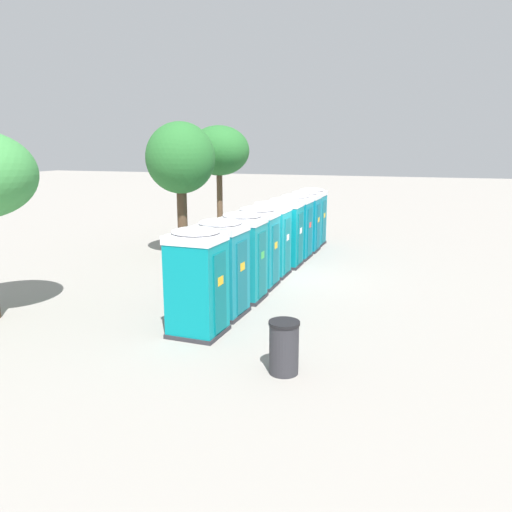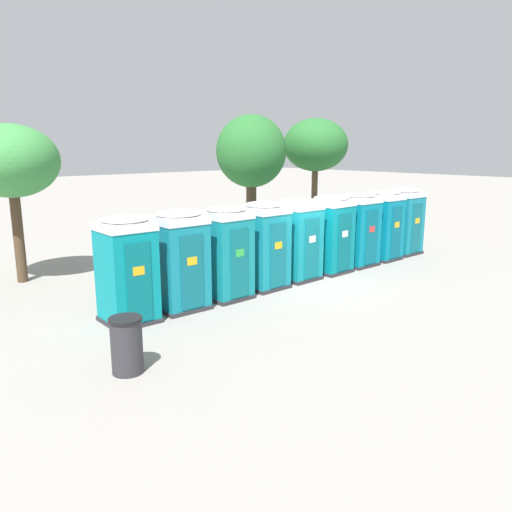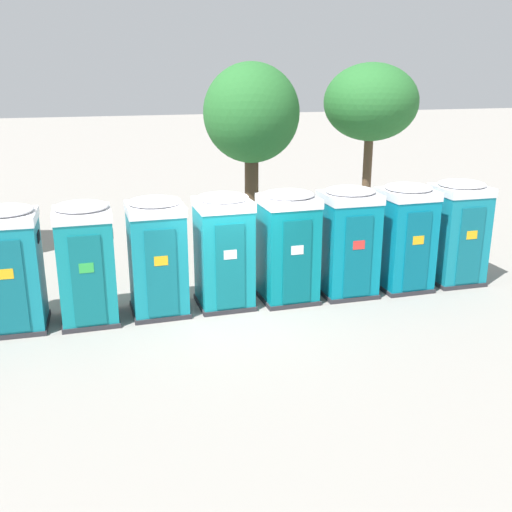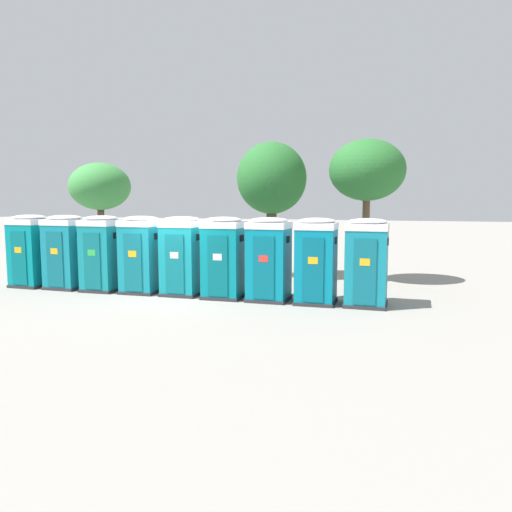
% 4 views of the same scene
% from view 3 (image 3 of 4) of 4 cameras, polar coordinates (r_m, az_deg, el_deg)
% --- Properties ---
extents(ground_plane, '(120.00, 120.00, 0.00)m').
position_cam_3_polar(ground_plane, '(13.25, -2.72, -5.07)').
color(ground_plane, gray).
extents(portapotty_1, '(1.27, 1.24, 2.54)m').
position_cam_3_polar(portapotty_1, '(12.83, -22.37, -1.06)').
color(portapotty_1, '#2D2D33').
rests_on(portapotty_1, ground).
extents(portapotty_2, '(1.16, 1.21, 2.54)m').
position_cam_3_polar(portapotty_2, '(12.69, -15.88, -0.59)').
color(portapotty_2, '#2D2D33').
rests_on(portapotty_2, ground).
extents(portapotty_3, '(1.19, 1.21, 2.54)m').
position_cam_3_polar(portapotty_3, '(12.82, -9.40, 0.03)').
color(portapotty_3, '#2D2D33').
rests_on(portapotty_3, ground).
extents(portapotty_4, '(1.19, 1.21, 2.54)m').
position_cam_3_polar(portapotty_4, '(13.07, -3.08, 0.58)').
color(portapotty_4, '#2D2D33').
rests_on(portapotty_4, ground).
extents(portapotty_5, '(1.22, 1.21, 2.54)m').
position_cam_3_polar(portapotty_5, '(13.39, 3.06, 0.99)').
color(portapotty_5, '#2D2D33').
rests_on(portapotty_5, ground).
extents(portapotty_6, '(1.25, 1.22, 2.54)m').
position_cam_3_polar(portapotty_6, '(13.91, 8.74, 1.43)').
color(portapotty_6, '#2D2D33').
rests_on(portapotty_6, ground).
extents(portapotty_7, '(1.17, 1.21, 2.54)m').
position_cam_3_polar(portapotty_7, '(14.55, 13.98, 1.82)').
color(portapotty_7, '#2D2D33').
rests_on(portapotty_7, ground).
extents(portapotty_8, '(1.22, 1.22, 2.54)m').
position_cam_3_polar(portapotty_8, '(15.36, 18.61, 2.23)').
color(portapotty_8, '#2D2D33').
rests_on(portapotty_8, ground).
extents(street_tree_0, '(2.77, 2.77, 5.26)m').
position_cam_3_polar(street_tree_0, '(18.42, 10.88, 14.09)').
color(street_tree_0, brown).
rests_on(street_tree_0, ground).
extents(street_tree_1, '(2.70, 2.70, 5.27)m').
position_cam_3_polar(street_tree_1, '(17.18, -0.44, 13.28)').
color(street_tree_1, '#4C3826').
rests_on(street_tree_1, ground).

